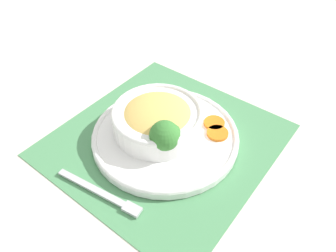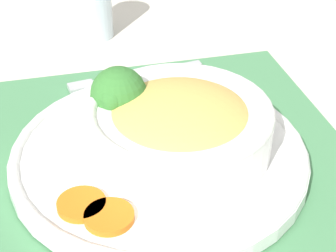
{
  "view_description": "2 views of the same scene",
  "coord_description": "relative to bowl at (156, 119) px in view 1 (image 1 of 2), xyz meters",
  "views": [
    {
      "loc": [
        0.36,
        0.33,
        0.5
      ],
      "look_at": [
        -0.01,
        -0.0,
        0.03
      ],
      "focal_mm": 35.0,
      "sensor_mm": 36.0,
      "label": 1
    },
    {
      "loc": [
        -0.46,
        0.07,
        0.37
      ],
      "look_at": [
        -0.0,
        -0.01,
        0.05
      ],
      "focal_mm": 60.0,
      "sensor_mm": 36.0,
      "label": 2
    }
  ],
  "objects": [
    {
      "name": "ground_plane",
      "position": [
        -0.0,
        0.02,
        -0.05
      ],
      "size": [
        4.0,
        4.0,
        0.0
      ],
      "primitive_type": "plane",
      "color": "beige"
    },
    {
      "name": "placemat",
      "position": [
        -0.0,
        0.02,
        -0.05
      ],
      "size": [
        0.47,
        0.45,
        0.0
      ],
      "color": "#4C8C59",
      "rests_on": "ground_plane"
    },
    {
      "name": "plate",
      "position": [
        -0.0,
        0.02,
        -0.04
      ],
      "size": [
        0.31,
        0.31,
        0.02
      ],
      "color": "white",
      "rests_on": "placemat"
    },
    {
      "name": "bowl",
      "position": [
        0.0,
        0.0,
        0.0
      ],
      "size": [
        0.19,
        0.19,
        0.06
      ],
      "color": "white",
      "rests_on": "plate"
    },
    {
      "name": "broccoli_floret",
      "position": [
        0.04,
        0.06,
        0.02
      ],
      "size": [
        0.06,
        0.06,
        0.08
      ],
      "color": "#84AD5B",
      "rests_on": "plate"
    },
    {
      "name": "carrot_slice_near",
      "position": [
        -0.07,
        0.1,
        -0.03
      ],
      "size": [
        0.05,
        0.05,
        0.01
      ],
      "color": "orange",
      "rests_on": "plate"
    },
    {
      "name": "carrot_slice_middle",
      "position": [
        -0.1,
        0.08,
        -0.03
      ],
      "size": [
        0.05,
        0.05,
        0.01
      ],
      "color": "orange",
      "rests_on": "plate"
    },
    {
      "name": "fork",
      "position": [
        0.18,
        0.04,
        -0.04
      ],
      "size": [
        0.05,
        0.18,
        0.01
      ],
      "rotation": [
        0.0,
        0.0,
        0.21
      ],
      "color": "#B7B7BC",
      "rests_on": "placemat"
    }
  ]
}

